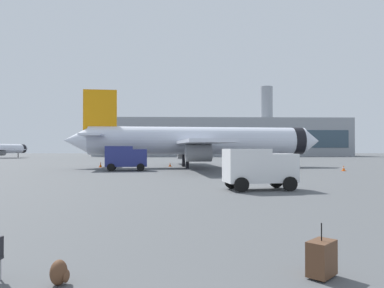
{
  "coord_description": "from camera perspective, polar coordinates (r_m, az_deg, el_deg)",
  "views": [
    {
      "loc": [
        0.17,
        -2.03,
        2.61
      ],
      "look_at": [
        1.11,
        28.89,
        3.0
      ],
      "focal_mm": 34.0,
      "sensor_mm": 36.0,
      "label": 1
    }
  ],
  "objects": [
    {
      "name": "safety_cone_outer",
      "position": [
        52.18,
        -14.15,
        -3.14
      ],
      "size": [
        0.44,
        0.44,
        0.79
      ],
      "color": "#F2590C",
      "rests_on": "ground"
    },
    {
      "name": "rolling_suitcase",
      "position": [
        8.14,
        19.66,
        -16.5
      ],
      "size": [
        0.74,
        0.73,
        1.1
      ],
      "color": "brown",
      "rests_on": "ground"
    },
    {
      "name": "cargo_van",
      "position": [
        23.32,
        10.43,
        -3.56
      ],
      "size": [
        4.64,
        2.87,
        2.6
      ],
      "color": "white",
      "rests_on": "ground"
    },
    {
      "name": "safety_cone_mid",
      "position": [
        45.95,
        22.69,
        -3.53
      ],
      "size": [
        0.44,
        0.44,
        0.64
      ],
      "color": "#F2590C",
      "rests_on": "ground"
    },
    {
      "name": "terminal_building",
      "position": [
        130.03,
        4.59,
        1.01
      ],
      "size": [
        86.21,
        22.89,
        24.86
      ],
      "color": "gray",
      "rests_on": "ground"
    },
    {
      "name": "airplane_at_gate",
      "position": [
        50.23,
        0.97,
        0.47
      ],
      "size": [
        35.77,
        32.31,
        10.5
      ],
      "color": "silver",
      "rests_on": "ground"
    },
    {
      "name": "service_truck",
      "position": [
        43.53,
        -10.34,
        -2.03
      ],
      "size": [
        4.99,
        2.93,
        2.9
      ],
      "color": "navy",
      "rests_on": "ground"
    },
    {
      "name": "safety_cone_near",
      "position": [
        56.96,
        5.28,
        -2.99
      ],
      "size": [
        0.44,
        0.44,
        0.72
      ],
      "color": "#F2590C",
      "rests_on": "ground"
    },
    {
      "name": "traveller_backpack",
      "position": [
        7.79,
        -20.07,
        -18.45
      ],
      "size": [
        0.36,
        0.4,
        0.48
      ],
      "color": "brown",
      "rests_on": "ground"
    },
    {
      "name": "safety_cone_far",
      "position": [
        52.74,
        -3.46,
        -3.24
      ],
      "size": [
        0.44,
        0.44,
        0.6
      ],
      "color": "#F2590C",
      "rests_on": "ground"
    }
  ]
}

